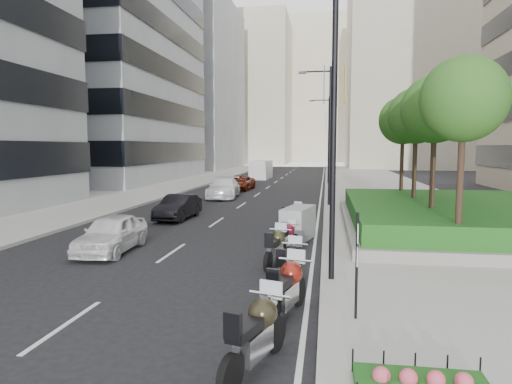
% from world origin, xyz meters
% --- Properties ---
extents(ground, '(160.00, 160.00, 0.00)m').
position_xyz_m(ground, '(0.00, 0.00, 0.00)').
color(ground, black).
rests_on(ground, ground).
extents(sidewalk_right, '(10.00, 100.00, 0.15)m').
position_xyz_m(sidewalk_right, '(9.00, 30.00, 0.07)').
color(sidewalk_right, '#9E9B93').
rests_on(sidewalk_right, ground).
extents(sidewalk_left, '(8.00, 100.00, 0.15)m').
position_xyz_m(sidewalk_left, '(-12.00, 30.00, 0.07)').
color(sidewalk_left, '#9E9B93').
rests_on(sidewalk_left, ground).
extents(lane_edge, '(0.12, 100.00, 0.01)m').
position_xyz_m(lane_edge, '(3.70, 30.00, 0.01)').
color(lane_edge, silver).
rests_on(lane_edge, ground).
extents(lane_centre, '(0.12, 100.00, 0.01)m').
position_xyz_m(lane_centre, '(-1.50, 30.00, 0.01)').
color(lane_centre, silver).
rests_on(lane_centre, ground).
extents(building_grey_mid, '(22.00, 26.00, 40.00)m').
position_xyz_m(building_grey_mid, '(-24.00, 38.00, 20.00)').
color(building_grey_mid, gray).
rests_on(building_grey_mid, ground).
extents(building_grey_far, '(22.00, 26.00, 30.00)m').
position_xyz_m(building_grey_far, '(-24.00, 70.00, 15.00)').
color(building_grey_far, gray).
rests_on(building_grey_far, ground).
extents(building_cream_right, '(28.00, 24.00, 36.00)m').
position_xyz_m(building_cream_right, '(22.00, 80.00, 18.00)').
color(building_cream_right, '#B7AD93').
rests_on(building_cream_right, ground).
extents(building_cream_left, '(26.00, 24.00, 34.00)m').
position_xyz_m(building_cream_left, '(-18.00, 100.00, 17.00)').
color(building_cream_left, '#B7AD93').
rests_on(building_cream_left, ground).
extents(building_cream_centre, '(30.00, 24.00, 38.00)m').
position_xyz_m(building_cream_centre, '(2.00, 120.00, 19.00)').
color(building_cream_centre, '#B7AD93').
rests_on(building_cream_centre, ground).
extents(planter, '(10.00, 14.00, 0.40)m').
position_xyz_m(planter, '(10.00, 10.00, 0.35)').
color(planter, gray).
rests_on(planter, sidewalk_right).
extents(hedge, '(9.40, 13.40, 0.80)m').
position_xyz_m(hedge, '(10.00, 10.00, 0.95)').
color(hedge, '#144614').
rests_on(hedge, planter).
extents(tree_0, '(2.80, 2.80, 6.30)m').
position_xyz_m(tree_0, '(8.50, 4.00, 5.42)').
color(tree_0, '#332319').
rests_on(tree_0, planter).
extents(tree_1, '(2.80, 2.80, 6.30)m').
position_xyz_m(tree_1, '(8.50, 8.00, 5.42)').
color(tree_1, '#332319').
rests_on(tree_1, planter).
extents(tree_2, '(2.80, 2.80, 6.30)m').
position_xyz_m(tree_2, '(8.50, 12.00, 5.42)').
color(tree_2, '#332319').
rests_on(tree_2, planter).
extents(tree_3, '(2.80, 2.80, 6.30)m').
position_xyz_m(tree_3, '(8.50, 16.00, 5.42)').
color(tree_3, '#332319').
rests_on(tree_3, planter).
extents(lamp_post_0, '(2.34, 0.45, 9.00)m').
position_xyz_m(lamp_post_0, '(4.14, 1.00, 5.07)').
color(lamp_post_0, black).
rests_on(lamp_post_0, ground).
extents(lamp_post_1, '(2.34, 0.45, 9.00)m').
position_xyz_m(lamp_post_1, '(4.14, 18.00, 5.07)').
color(lamp_post_1, black).
rests_on(lamp_post_1, ground).
extents(lamp_post_2, '(2.34, 0.45, 9.00)m').
position_xyz_m(lamp_post_2, '(4.14, 36.00, 5.07)').
color(lamp_post_2, black).
rests_on(lamp_post_2, ground).
extents(parking_sign, '(0.06, 0.32, 2.50)m').
position_xyz_m(parking_sign, '(4.80, -2.00, 1.46)').
color(parking_sign, black).
rests_on(parking_sign, ground).
extents(motorcycle_0, '(1.00, 2.39, 1.22)m').
position_xyz_m(motorcycle_0, '(2.96, -4.36, 0.65)').
color(motorcycle_0, black).
rests_on(motorcycle_0, ground).
extents(motorcycle_1, '(0.96, 2.43, 1.24)m').
position_xyz_m(motorcycle_1, '(3.27, -1.75, 0.66)').
color(motorcycle_1, black).
rests_on(motorcycle_1, ground).
extents(motorcycle_2, '(0.79, 2.27, 1.14)m').
position_xyz_m(motorcycle_2, '(3.14, 0.53, 0.61)').
color(motorcycle_2, black).
rests_on(motorcycle_2, ground).
extents(motorcycle_3, '(0.75, 2.26, 1.13)m').
position_xyz_m(motorcycle_3, '(2.51, 2.80, 0.60)').
color(motorcycle_3, black).
rests_on(motorcycle_3, ground).
extents(motorcycle_4, '(0.92, 1.88, 0.99)m').
position_xyz_m(motorcycle_4, '(2.67, 4.87, 0.53)').
color(motorcycle_4, black).
rests_on(motorcycle_4, ground).
extents(motorcycle_5, '(1.42, 2.46, 1.40)m').
position_xyz_m(motorcycle_5, '(2.98, 6.98, 0.70)').
color(motorcycle_5, black).
rests_on(motorcycle_5, ground).
extents(motorcycle_6, '(1.04, 2.11, 1.11)m').
position_xyz_m(motorcycle_6, '(2.59, 9.26, 0.59)').
color(motorcycle_6, black).
rests_on(motorcycle_6, ground).
extents(car_a, '(1.84, 4.17, 1.40)m').
position_xyz_m(car_a, '(-3.76, 3.81, 0.70)').
color(car_a, white).
rests_on(car_a, ground).
extents(car_b, '(1.61, 4.08, 1.32)m').
position_xyz_m(car_b, '(-3.80, 11.65, 0.66)').
color(car_b, black).
rests_on(car_b, ground).
extents(car_c, '(2.60, 5.51, 1.55)m').
position_xyz_m(car_c, '(-3.70, 22.29, 0.78)').
color(car_c, white).
rests_on(car_c, ground).
extents(car_d, '(2.44, 4.87, 1.32)m').
position_xyz_m(car_d, '(-3.73, 28.84, 0.66)').
color(car_d, maroon).
rests_on(car_d, ground).
extents(delivery_van, '(2.28, 5.41, 2.23)m').
position_xyz_m(delivery_van, '(-3.91, 43.75, 1.04)').
color(delivery_van, silver).
rests_on(delivery_van, ground).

